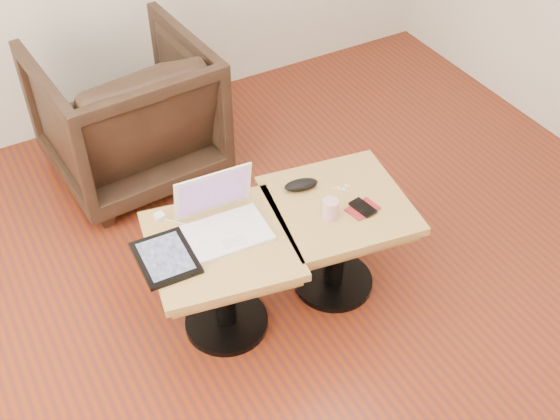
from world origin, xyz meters
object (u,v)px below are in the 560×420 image
armchair (126,112)px  laptop (223,220)px  striped_cup (330,209)px  side_table_right (337,224)px  side_table_left (222,264)px

armchair → laptop: bearing=86.3°
laptop → striped_cup: size_ratio=4.00×
side_table_right → side_table_left: bearing=-174.3°
side_table_right → striped_cup: striped_cup is taller
side_table_right → striped_cup: bearing=-136.5°
striped_cup → armchair: armchair is taller
side_table_left → striped_cup: striped_cup is taller
side_table_left → side_table_right: size_ratio=1.02×
side_table_right → laptop: 0.51m
side_table_right → armchair: size_ratio=0.76×
armchair → side_table_left: bearing=84.2°
striped_cup → armchair: size_ratio=0.10×
striped_cup → armchair: 1.34m
side_table_left → striped_cup: size_ratio=7.64×
side_table_right → armchair: armchair is taller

